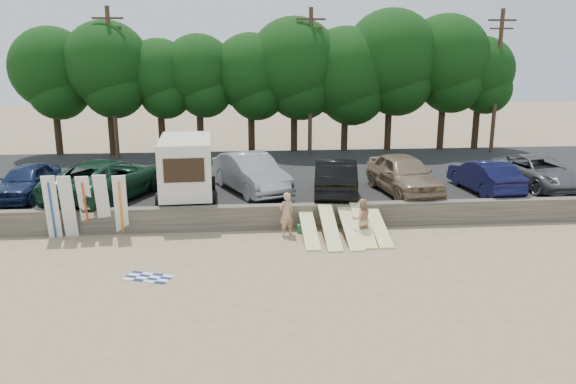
# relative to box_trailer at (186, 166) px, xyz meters

# --- Properties ---
(ground) EXTENTS (120.00, 120.00, 0.00)m
(ground) POSITION_rel_box_trailer_xyz_m (4.83, -5.30, -2.24)
(ground) COLOR tan
(ground) RESTS_ON ground
(seawall) EXTENTS (44.00, 0.50, 1.00)m
(seawall) POSITION_rel_box_trailer_xyz_m (4.83, -2.30, -1.74)
(seawall) COLOR #6B6356
(seawall) RESTS_ON ground
(parking_lot) EXTENTS (44.00, 14.50, 0.70)m
(parking_lot) POSITION_rel_box_trailer_xyz_m (4.83, 5.20, -1.89)
(parking_lot) COLOR #282828
(parking_lot) RESTS_ON ground
(treeline) EXTENTS (32.27, 6.28, 9.15)m
(treeline) POSITION_rel_box_trailer_xyz_m (5.82, 12.26, 3.95)
(treeline) COLOR #382616
(treeline) RESTS_ON parking_lot
(utility_poles) EXTENTS (25.80, 0.26, 9.00)m
(utility_poles) POSITION_rel_box_trailer_xyz_m (6.83, 10.70, 3.18)
(utility_poles) COLOR #473321
(utility_poles) RESTS_ON parking_lot
(box_trailer) EXTENTS (2.66, 4.45, 2.76)m
(box_trailer) POSITION_rel_box_trailer_xyz_m (0.00, 0.00, 0.00)
(box_trailer) COLOR silver
(box_trailer) RESTS_ON parking_lot
(car_0) EXTENTS (2.19, 4.60, 1.52)m
(car_0) POSITION_rel_box_trailer_xyz_m (-7.18, 1.00, -0.78)
(car_0) COLOR #132145
(car_0) RESTS_ON parking_lot
(car_1) EXTENTS (5.24, 7.12, 1.80)m
(car_1) POSITION_rel_box_trailer_xyz_m (-3.53, 0.51, -0.65)
(car_1) COLOR #133523
(car_1) RESTS_ON parking_lot
(car_2) EXTENTS (3.82, 5.71, 1.78)m
(car_2) POSITION_rel_box_trailer_xyz_m (2.85, 1.25, -0.65)
(car_2) COLOR #959599
(car_2) RESTS_ON parking_lot
(car_3) EXTENTS (2.60, 5.42, 1.71)m
(car_3) POSITION_rel_box_trailer_xyz_m (6.66, 0.14, -0.69)
(car_3) COLOR black
(car_3) RESTS_ON parking_lot
(car_4) EXTENTS (2.77, 5.54, 1.81)m
(car_4) POSITION_rel_box_trailer_xyz_m (9.86, 0.28, -0.64)
(car_4) COLOR #8E755A
(car_4) RESTS_ON parking_lot
(car_5) EXTENTS (2.00, 4.76, 1.53)m
(car_5) POSITION_rel_box_trailer_xyz_m (13.72, 0.24, -0.78)
(car_5) COLOR #0E0F34
(car_5) RESTS_ON parking_lot
(car_6) EXTENTS (3.08, 5.59, 1.48)m
(car_6) POSITION_rel_box_trailer_xyz_m (16.75, 0.98, -0.80)
(car_6) COLOR #505256
(car_6) RESTS_ON parking_lot
(surfboard_upright_0) EXTENTS (0.56, 0.57, 2.57)m
(surfboard_upright_0) POSITION_rel_box_trailer_xyz_m (-4.90, -2.90, -0.96)
(surfboard_upright_0) COLOR white
(surfboard_upright_0) RESTS_ON ground
(surfboard_upright_1) EXTENTS (0.54, 0.64, 2.55)m
(surfboard_upright_1) POSITION_rel_box_trailer_xyz_m (-4.31, -2.88, -0.97)
(surfboard_upright_1) COLOR white
(surfboard_upright_1) RESTS_ON ground
(surfboard_upright_2) EXTENTS (0.56, 0.83, 2.51)m
(surfboard_upright_2) POSITION_rel_box_trailer_xyz_m (-3.68, -2.70, -0.99)
(surfboard_upright_2) COLOR white
(surfboard_upright_2) RESTS_ON ground
(surfboard_upright_3) EXTENTS (0.52, 0.71, 2.54)m
(surfboard_upright_3) POSITION_rel_box_trailer_xyz_m (-3.04, -2.66, -0.98)
(surfboard_upright_3) COLOR white
(surfboard_upright_3) RESTS_ON ground
(surfboard_upright_4) EXTENTS (0.62, 0.80, 2.53)m
(surfboard_upright_4) POSITION_rel_box_trailer_xyz_m (-2.33, -2.79, -0.98)
(surfboard_upright_4) COLOR white
(surfboard_upright_4) RESTS_ON ground
(surfboard_low_0) EXTENTS (0.56, 2.92, 0.83)m
(surfboard_low_0) POSITION_rel_box_trailer_xyz_m (4.96, -3.75, -1.83)
(surfboard_low_0) COLOR #FFF5A0
(surfboard_low_0) RESTS_ON ground
(surfboard_low_1) EXTENTS (0.56, 2.86, 1.05)m
(surfboard_low_1) POSITION_rel_box_trailer_xyz_m (5.74, -3.98, -1.72)
(surfboard_low_1) COLOR #FFF5A0
(surfboard_low_1) RESTS_ON ground
(surfboard_low_2) EXTENTS (0.56, 2.90, 0.92)m
(surfboard_low_2) POSITION_rel_box_trailer_xyz_m (6.55, -3.98, -1.78)
(surfboard_low_2) COLOR #FFF5A0
(surfboard_low_2) RESTS_ON ground
(surfboard_low_3) EXTENTS (0.56, 2.84, 1.10)m
(surfboard_low_3) POSITION_rel_box_trailer_xyz_m (7.08, -3.80, -1.69)
(surfboard_low_3) COLOR #FFF5A0
(surfboard_low_3) RESTS_ON ground
(surfboard_low_4) EXTENTS (0.56, 2.90, 0.89)m
(surfboard_low_4) POSITION_rel_box_trailer_xyz_m (7.70, -3.76, -1.80)
(surfboard_low_4) COLOR #FFF5A0
(surfboard_low_4) RESTS_ON ground
(beachgoer_a) EXTENTS (0.76, 0.66, 1.74)m
(beachgoer_a) POSITION_rel_box_trailer_xyz_m (4.13, -3.21, -1.37)
(beachgoer_a) COLOR tan
(beachgoer_a) RESTS_ON ground
(beachgoer_b) EXTENTS (0.87, 0.73, 1.62)m
(beachgoer_b) POSITION_rel_box_trailer_xyz_m (6.98, -3.96, -1.43)
(beachgoer_b) COLOR tan
(beachgoer_b) RESTS_ON ground
(cooler) EXTENTS (0.41, 0.34, 0.32)m
(cooler) POSITION_rel_box_trailer_xyz_m (4.78, -2.94, -2.08)
(cooler) COLOR #227E49
(cooler) RESTS_ON ground
(gear_bag) EXTENTS (0.35, 0.31, 0.22)m
(gear_bag) POSITION_rel_box_trailer_xyz_m (7.24, -3.37, -2.13)
(gear_bag) COLOR orange
(gear_bag) RESTS_ON ground
(beach_towel) EXTENTS (1.93, 1.93, 0.00)m
(beach_towel) POSITION_rel_box_trailer_xyz_m (-0.69, -7.16, -2.24)
(beach_towel) COLOR white
(beach_towel) RESTS_ON ground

